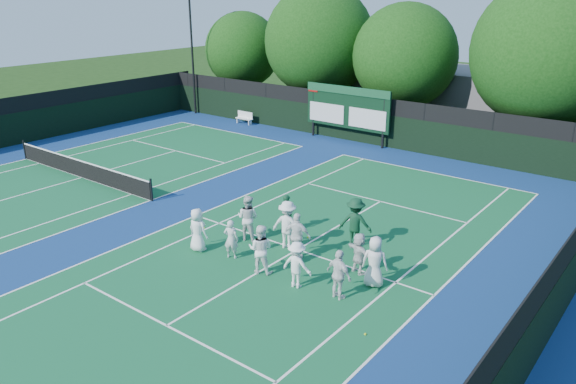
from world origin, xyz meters
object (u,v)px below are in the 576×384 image
Objects in this scene: scoreboard at (347,108)px; bench at (245,117)px; tennis_net at (81,169)px; coach_left at (287,213)px.

bench is (-8.51, -0.22, -1.71)m from scoreboard.
tennis_net reaches higher than bench.
tennis_net is 7.29× the size of coach_left.
bench is 0.91× the size of coach_left.
scoreboard is at bearing -50.35° from coach_left.
tennis_net is 14.44m from bench.
scoreboard is 0.53× the size of tennis_net.
coach_left is (5.61, -13.43, -1.42)m from scoreboard.
coach_left is at bearing 5.22° from tennis_net.
scoreboard is 14.63m from coach_left.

